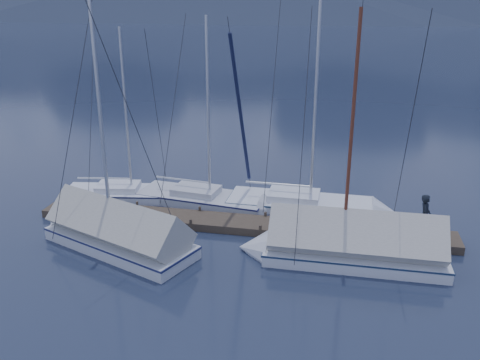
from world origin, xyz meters
name	(u,v)px	position (x,y,z in m)	size (l,w,h in m)	color
ground	(230,249)	(0.00, 0.00, 0.00)	(1000.00, 1000.00, 0.00)	#151D31
dock	(240,225)	(0.00, 2.00, 0.11)	(18.00, 1.50, 0.54)	#382D23
mooring_posts	(229,219)	(-0.50, 2.00, 0.35)	(15.12, 1.52, 0.35)	#382D23
sailboat_open_left	(142,195)	(-5.48, 4.40, 0.16)	(7.02, 3.17, 9.00)	silver
sailboat_open_mid	(220,202)	(-1.45, 4.28, 0.17)	(7.44, 3.23, 9.57)	silver
sailboat_open_right	(322,207)	(3.38, 4.55, 0.18)	(7.90, 3.38, 10.40)	silver
sailboat_covered_near	(338,247)	(4.21, 0.02, 0.51)	(7.82, 3.37, 10.13)	silver
sailboat_covered_far	(109,233)	(-4.83, -0.60, 0.52)	(7.81, 4.89, 10.54)	silver
person	(425,216)	(7.50, 2.00, 1.23)	(0.65, 0.43, 1.78)	black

